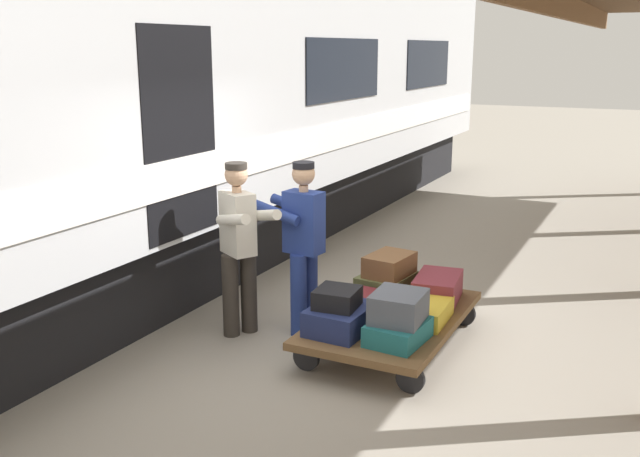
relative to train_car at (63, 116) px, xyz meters
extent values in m
plane|color=gray|center=(-3.27, 0.00, -2.06)|extent=(60.00, 60.00, 0.00)
cube|color=#B7BABF|center=(0.00, 0.00, 0.29)|extent=(3.00, 21.59, 2.90)
cube|color=black|center=(0.00, 0.00, -1.61)|extent=(2.55, 20.51, 0.90)
cube|color=silver|center=(-1.51, 0.00, -0.51)|extent=(0.03, 21.16, 0.36)
cube|color=black|center=(-1.51, -7.56, 0.39)|extent=(0.02, 2.37, 0.84)
cube|color=black|center=(-1.51, -3.78, 0.39)|extent=(0.02, 2.37, 0.84)
cube|color=black|center=(-1.45, 0.00, -0.11)|extent=(0.12, 1.10, 2.00)
cube|color=brown|center=(-3.51, -0.43, -1.78)|extent=(1.20, 2.04, 0.07)
cylinder|color=black|center=(-3.99, 0.39, -1.94)|extent=(0.24, 0.05, 0.24)
cylinder|color=black|center=(-3.03, 0.39, -1.94)|extent=(0.24, 0.05, 0.24)
cylinder|color=black|center=(-3.99, -1.25, -1.94)|extent=(0.24, 0.05, 0.24)
cylinder|color=black|center=(-3.03, -1.25, -1.94)|extent=(0.24, 0.05, 0.24)
cube|color=#1E666B|center=(-3.78, 0.13, -1.66)|extent=(0.47, 0.59, 0.18)
cube|color=maroon|center=(-3.78, -0.99, -1.62)|extent=(0.48, 0.68, 0.26)
cube|color=brown|center=(-3.24, -0.99, -1.65)|extent=(0.52, 0.63, 0.20)
cube|color=maroon|center=(-3.24, -0.43, -1.67)|extent=(0.42, 0.47, 0.16)
cube|color=navy|center=(-3.24, 0.13, -1.64)|extent=(0.50, 0.63, 0.23)
cube|color=gold|center=(-3.78, -0.43, -1.66)|extent=(0.53, 0.61, 0.17)
cube|color=brown|center=(-3.27, -0.99, -1.45)|extent=(0.44, 0.56, 0.22)
cube|color=black|center=(-3.21, 0.15, -1.44)|extent=(0.39, 0.40, 0.17)
cube|color=#4C515B|center=(-3.77, 0.10, -1.44)|extent=(0.43, 0.48, 0.25)
cylinder|color=navy|center=(-2.62, -0.49, -1.65)|extent=(0.16, 0.16, 0.82)
cylinder|color=navy|center=(-2.60, -0.29, -1.65)|extent=(0.16, 0.16, 0.82)
cube|color=navy|center=(-2.61, -0.39, -0.94)|extent=(0.38, 0.26, 0.60)
cylinder|color=tan|center=(-2.61, -0.39, -0.61)|extent=(0.09, 0.09, 0.06)
sphere|color=tan|center=(-2.61, -0.39, -0.47)|extent=(0.22, 0.22, 0.22)
cylinder|color=black|center=(-2.61, -0.39, -0.39)|extent=(0.21, 0.21, 0.06)
cylinder|color=navy|center=(-2.41, -0.57, -0.84)|extent=(0.54, 0.15, 0.21)
cylinder|color=navy|center=(-2.37, -0.25, -0.84)|extent=(0.54, 0.15, 0.21)
cylinder|color=#332D28|center=(-2.01, 0.01, -1.65)|extent=(0.16, 0.16, 0.82)
cylinder|color=#332D28|center=(-2.11, -0.16, -1.65)|extent=(0.16, 0.16, 0.82)
cube|color=silver|center=(-2.06, -0.07, -0.94)|extent=(0.42, 0.37, 0.60)
cylinder|color=tan|center=(-2.06, -0.07, -0.61)|extent=(0.09, 0.09, 0.06)
sphere|color=tan|center=(-2.06, -0.07, -0.47)|extent=(0.22, 0.22, 0.22)
cylinder|color=#332D28|center=(-2.06, -0.07, -0.39)|extent=(0.21, 0.21, 0.06)
cylinder|color=silver|center=(-2.17, 0.18, -0.84)|extent=(0.51, 0.35, 0.21)
cylinder|color=silver|center=(-2.33, -0.10, -0.84)|extent=(0.51, 0.35, 0.21)
camera|label=1|loc=(-5.68, 5.49, 0.69)|focal=39.99mm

